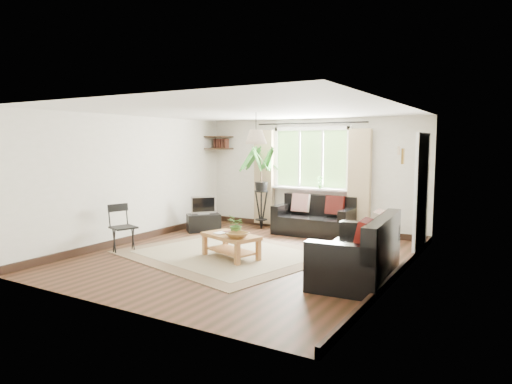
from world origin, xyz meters
The scene contains 24 objects.
floor centered at (0.00, 0.00, 0.00)m, with size 5.50×5.50×0.00m, color black.
ceiling centered at (0.00, 0.00, 2.40)m, with size 5.50×5.50×0.00m, color white.
wall_back centered at (0.00, 2.75, 1.20)m, with size 5.00×0.02×2.40m, color beige.
wall_front centered at (0.00, -2.75, 1.20)m, with size 5.00×0.02×2.40m, color beige.
wall_left centered at (-2.50, 0.00, 1.20)m, with size 0.02×5.50×2.40m, color beige.
wall_right centered at (2.50, 0.00, 1.20)m, with size 0.02×5.50×2.40m, color beige.
rug centered at (-0.38, 0.01, 0.01)m, with size 3.16×2.71×0.02m, color beige.
window centered at (0.00, 2.71, 1.55)m, with size 2.50×0.16×2.16m, color white, non-canonical shape.
door centered at (2.47, 1.70, 1.00)m, with size 0.06×0.96×2.06m, color silver.
corner_shelf centered at (-2.25, 2.50, 1.89)m, with size 0.50×0.50×0.34m, color black, non-canonical shape.
pendant_lamp centered at (0.00, 0.40, 2.05)m, with size 0.36×0.36×0.54m, color beige, non-canonical shape.
wall_sconce centered at (2.43, 0.30, 1.74)m, with size 0.12×0.12×0.28m, color beige, non-canonical shape.
sofa_back centered at (0.28, 2.29, 0.38)m, with size 1.62×0.81×0.76m, color black, non-canonical shape.
sofa_right centered at (1.99, -0.22, 0.42)m, with size 0.90×1.80×0.85m, color black, non-canonical shape.
coffee_table centered at (-0.14, -0.18, 0.20)m, with size 0.98×0.53×0.40m, color olive, non-canonical shape.
table_plant centered at (-0.04, -0.16, 0.56)m, with size 0.30×0.26×0.33m, color #3B6629.
bowl centered at (0.10, -0.35, 0.44)m, with size 0.34×0.34×0.08m, color brown.
book_a centered at (-0.40, -0.18, 0.41)m, with size 0.17×0.23×0.02m, color white.
book_b centered at (-0.29, -0.01, 0.41)m, with size 0.18×0.24×0.02m, color #552D22.
tv_stand centered at (-1.92, 1.44, 0.19)m, with size 0.69×0.39×0.37m, color black.
tv centered at (-1.92, 1.44, 0.57)m, with size 0.53×0.18×0.41m, color #A5A5AA, non-canonical shape.
palm_stand centered at (-1.01, 2.33, 0.91)m, with size 0.71×0.71×1.83m, color black, non-canonical shape.
folding_chair centered at (-2.01, -0.73, 0.41)m, with size 0.42×0.42×0.82m, color black, non-canonical shape.
sill_plant centered at (0.25, 2.63, 1.06)m, with size 0.14×0.10×0.27m, color #2D6023.
Camera 1 is at (3.94, -6.29, 1.89)m, focal length 32.00 mm.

